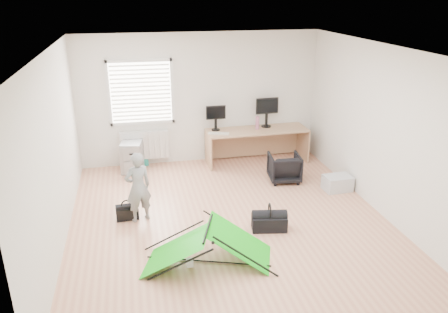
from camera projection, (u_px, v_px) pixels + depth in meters
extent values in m
plane|color=tan|center=(229.00, 220.00, 7.03)|extent=(5.50, 5.50, 0.00)
cube|color=silver|center=(200.00, 99.00, 9.05)|extent=(5.00, 0.02, 2.70)
cube|color=silver|center=(141.00, 92.00, 8.71)|extent=(1.20, 0.06, 1.20)
cube|color=silver|center=(145.00, 145.00, 9.07)|extent=(1.00, 0.12, 0.60)
cube|color=tan|center=(257.00, 146.00, 9.28)|extent=(2.13, 0.70, 0.72)
cube|color=#939498|center=(132.00, 156.00, 8.85)|extent=(0.49, 0.60, 0.62)
cube|color=black|center=(216.00, 121.00, 9.04)|extent=(0.41, 0.09, 0.39)
cube|color=black|center=(266.00, 116.00, 9.26)|extent=(0.49, 0.13, 0.46)
cube|color=beige|center=(219.00, 134.00, 8.87)|extent=(0.45, 0.26, 0.02)
cylinder|color=#AD617F|center=(257.00, 123.00, 9.13)|extent=(0.09, 0.09, 0.27)
imported|color=black|center=(284.00, 168.00, 8.39)|extent=(0.64, 0.65, 0.54)
imported|color=gray|center=(138.00, 187.00, 6.84)|extent=(0.49, 0.40, 1.15)
cube|color=#B8BCC1|center=(337.00, 183.00, 8.04)|extent=(0.51, 0.37, 0.28)
cube|color=#1E8977|center=(140.00, 158.00, 9.11)|extent=(0.33, 0.23, 0.36)
cube|color=black|center=(127.00, 212.00, 7.00)|extent=(0.36, 0.13, 0.27)
cube|color=silver|center=(190.00, 263.00, 5.86)|extent=(0.10, 0.10, 0.09)
cube|color=black|center=(269.00, 223.00, 6.72)|extent=(0.57, 0.36, 0.23)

